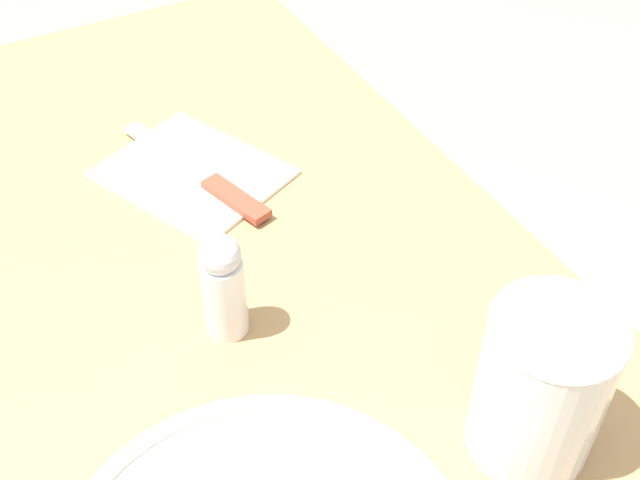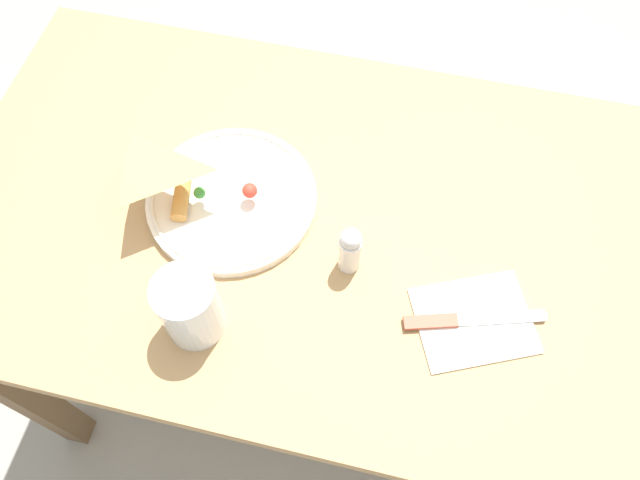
# 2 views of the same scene
# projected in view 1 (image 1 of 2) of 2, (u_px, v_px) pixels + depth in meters

# --- Properties ---
(milk_glass) EXTENTS (0.08, 0.08, 0.12)m
(milk_glass) POSITION_uv_depth(u_px,v_px,m) (541.00, 387.00, 0.51)
(milk_glass) COLOR white
(milk_glass) RESTS_ON dining_table
(napkin_folded) EXTENTS (0.20, 0.18, 0.00)m
(napkin_folded) POSITION_uv_depth(u_px,v_px,m) (193.00, 173.00, 0.76)
(napkin_folded) COLOR white
(napkin_folded) RESTS_ON dining_table
(butter_knife) EXTENTS (0.20, 0.08, 0.01)m
(butter_knife) POSITION_uv_depth(u_px,v_px,m) (200.00, 174.00, 0.75)
(butter_knife) COLOR #99422D
(butter_knife) RESTS_ON napkin_folded
(salt_shaker) EXTENTS (0.03, 0.03, 0.09)m
(salt_shaker) POSITION_uv_depth(u_px,v_px,m) (223.00, 285.00, 0.59)
(salt_shaker) COLOR silver
(salt_shaker) RESTS_ON dining_table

